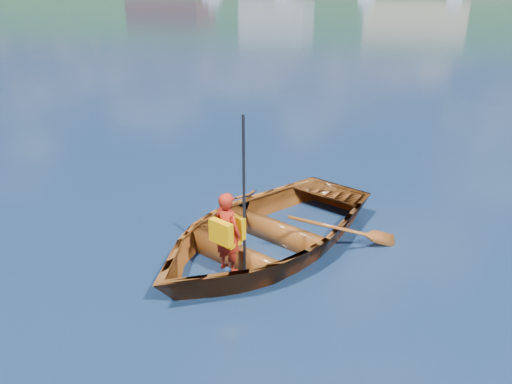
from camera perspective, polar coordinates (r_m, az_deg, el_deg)
name	(u,v)px	position (r m, az deg, el deg)	size (l,w,h in m)	color
ground	(364,243)	(7.64, 12.23, -5.67)	(600.00, 600.00, 0.00)	#14223E
rowboat	(264,231)	(7.22, 0.88, -4.44)	(4.22, 4.87, 0.84)	#7A370B
child_paddler	(228,232)	(6.35, -3.23, -4.55)	(0.47, 0.43, 2.08)	#A21E0F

